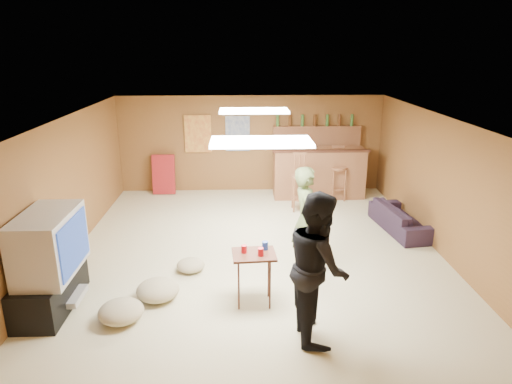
{
  "coord_description": "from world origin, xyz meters",
  "views": [
    {
      "loc": [
        -0.25,
        -6.81,
        3.26
      ],
      "look_at": [
        0.0,
        0.2,
        1.0
      ],
      "focal_mm": 32.0,
      "sensor_mm": 36.0,
      "label": 1
    }
  ],
  "objects_px": {
    "tv_body": "(49,244)",
    "tray_table": "(254,278)",
    "person_olive": "(306,220)",
    "person_black": "(318,266)",
    "sofa": "(401,218)",
    "bar_counter": "(319,173)"
  },
  "relations": [
    {
      "from": "tv_body",
      "to": "tray_table",
      "type": "distance_m",
      "value": 2.62
    },
    {
      "from": "person_olive",
      "to": "tray_table",
      "type": "bearing_deg",
      "value": 139.04
    },
    {
      "from": "tv_body",
      "to": "person_black",
      "type": "relative_size",
      "value": 0.63
    },
    {
      "from": "person_olive",
      "to": "tray_table",
      "type": "height_order",
      "value": "person_olive"
    },
    {
      "from": "tv_body",
      "to": "person_olive",
      "type": "xyz_separation_m",
      "value": [
        3.35,
        0.89,
        -0.09
      ]
    },
    {
      "from": "tv_body",
      "to": "sofa",
      "type": "relative_size",
      "value": 0.7
    },
    {
      "from": "tv_body",
      "to": "tray_table",
      "type": "bearing_deg",
      "value": 0.17
    },
    {
      "from": "bar_counter",
      "to": "tray_table",
      "type": "bearing_deg",
      "value": -109.67
    },
    {
      "from": "person_black",
      "to": "tray_table",
      "type": "relative_size",
      "value": 2.45
    },
    {
      "from": "bar_counter",
      "to": "tray_table",
      "type": "height_order",
      "value": "bar_counter"
    },
    {
      "from": "person_olive",
      "to": "person_black",
      "type": "height_order",
      "value": "person_black"
    },
    {
      "from": "tv_body",
      "to": "sofa",
      "type": "distance_m",
      "value": 5.91
    },
    {
      "from": "person_olive",
      "to": "sofa",
      "type": "relative_size",
      "value": 1.03
    },
    {
      "from": "tv_body",
      "to": "person_black",
      "type": "distance_m",
      "value": 3.34
    },
    {
      "from": "tv_body",
      "to": "person_black",
      "type": "height_order",
      "value": "person_black"
    },
    {
      "from": "tv_body",
      "to": "bar_counter",
      "type": "distance_m",
      "value": 6.09
    },
    {
      "from": "person_black",
      "to": "tray_table",
      "type": "xyz_separation_m",
      "value": [
        -0.7,
        0.7,
        -0.52
      ]
    },
    {
      "from": "tv_body",
      "to": "person_black",
      "type": "xyz_separation_m",
      "value": [
        3.26,
        -0.69,
        -0.02
      ]
    },
    {
      "from": "person_black",
      "to": "sofa",
      "type": "relative_size",
      "value": 1.11
    },
    {
      "from": "sofa",
      "to": "tv_body",
      "type": "bearing_deg",
      "value": 106.86
    },
    {
      "from": "sofa",
      "to": "bar_counter",
      "type": "bearing_deg",
      "value": 23.1
    },
    {
      "from": "person_black",
      "to": "sofa",
      "type": "bearing_deg",
      "value": -37.02
    }
  ]
}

